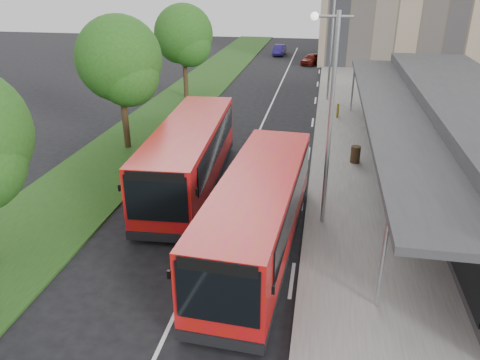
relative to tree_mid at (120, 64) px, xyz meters
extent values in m
plane|color=black|center=(7.01, -9.05, -4.77)|extent=(120.00, 120.00, 0.00)
cube|color=slate|center=(13.01, 10.95, -4.69)|extent=(5.00, 80.00, 0.15)
cube|color=#1B3F14|center=(0.01, 10.95, -4.72)|extent=(5.00, 80.00, 0.10)
cube|color=silver|center=(7.01, 5.95, -4.76)|extent=(0.12, 70.00, 0.01)
cube|color=silver|center=(10.31, -11.05, -4.76)|extent=(0.12, 2.00, 0.01)
cube|color=silver|center=(10.31, -5.05, -4.76)|extent=(0.12, 2.00, 0.01)
cube|color=silver|center=(10.31, 0.95, -4.76)|extent=(0.12, 2.00, 0.01)
cube|color=silver|center=(10.31, 6.95, -4.76)|extent=(0.12, 2.00, 0.01)
cube|color=silver|center=(10.31, 12.95, -4.76)|extent=(0.12, 2.00, 0.01)
cube|color=silver|center=(10.31, 18.95, -4.76)|extent=(0.12, 2.00, 0.01)
cube|color=silver|center=(10.31, 24.95, -4.76)|extent=(0.12, 2.00, 0.01)
cube|color=silver|center=(10.31, 30.95, -4.76)|extent=(0.12, 2.00, 0.01)
cube|color=silver|center=(10.31, 36.95, -4.76)|extent=(0.12, 2.00, 0.01)
cube|color=#313033|center=(18.01, -1.05, -2.77)|extent=(5.00, 26.00, 4.00)
cube|color=black|center=(15.49, -1.05, -3.17)|extent=(0.06, 24.00, 2.20)
cube|color=#313033|center=(14.21, -1.05, -1.47)|extent=(2.80, 26.00, 0.25)
cylinder|color=#9A9EA2|center=(12.91, -12.05, -3.12)|extent=(0.12, 0.12, 3.30)
cylinder|color=#9A9EA2|center=(12.91, 9.95, -3.12)|extent=(0.12, 0.12, 3.30)
cylinder|color=black|center=(0.01, -0.05, -2.96)|extent=(0.36, 0.36, 3.61)
sphere|color=#225215|center=(0.01, -0.05, 0.32)|extent=(4.60, 4.60, 4.60)
sphere|color=#225215|center=(0.61, -0.45, -0.50)|extent=(3.28, 3.28, 3.28)
sphere|color=#225215|center=(-0.49, 0.45, -0.25)|extent=(3.61, 3.61, 3.61)
cylinder|color=black|center=(0.01, 11.95, -3.00)|extent=(0.36, 0.36, 3.54)
sphere|color=#225215|center=(0.01, 11.95, 0.21)|extent=(4.50, 4.50, 4.50)
sphere|color=#225215|center=(0.61, 11.55, -0.59)|extent=(3.21, 3.21, 3.21)
sphere|color=#225215|center=(-0.49, 12.45, -0.35)|extent=(3.54, 3.54, 3.54)
cylinder|color=#9A9EA2|center=(11.21, -7.05, -0.62)|extent=(0.16, 0.16, 8.00)
cylinder|color=#9A9EA2|center=(11.01, -7.05, 3.18)|extent=(1.40, 0.10, 0.10)
sphere|color=silver|center=(10.41, -7.05, 3.18)|extent=(0.28, 0.28, 0.28)
cylinder|color=#9A9EA2|center=(11.21, 12.95, -0.62)|extent=(0.16, 0.16, 8.00)
cube|color=#B9091A|center=(8.93, -9.49, -3.13)|extent=(3.02, 10.40, 2.59)
cube|color=black|center=(8.93, -9.49, -4.40)|extent=(3.04, 10.42, 0.29)
cube|color=black|center=(8.65, -14.64, -2.86)|extent=(2.20, 0.17, 1.71)
cube|color=black|center=(9.22, -4.34, -2.71)|extent=(2.15, 0.17, 1.27)
cube|color=black|center=(7.71, -9.13, -2.67)|extent=(0.54, 8.80, 1.17)
cube|color=black|center=(10.19, -9.27, -2.67)|extent=(0.54, 8.80, 1.17)
cube|color=black|center=(8.65, -14.65, -4.38)|extent=(2.45, 0.22, 0.34)
cube|color=black|center=(8.65, -14.65, -2.03)|extent=(2.05, 0.15, 0.34)
cube|color=black|center=(7.29, -14.35, -2.62)|extent=(0.08, 0.08, 0.24)
cube|color=black|center=(10.03, -14.50, -2.62)|extent=(0.08, 0.08, 0.24)
cylinder|color=black|center=(7.72, -12.76, -4.33)|extent=(0.34, 0.90, 0.88)
cylinder|color=black|center=(9.77, -12.87, -4.33)|extent=(0.34, 0.90, 0.88)
cylinder|color=black|center=(8.09, -6.11, -4.33)|extent=(0.34, 0.90, 0.88)
cylinder|color=black|center=(10.15, -6.22, -4.33)|extent=(0.34, 0.90, 0.88)
cube|color=#B9091A|center=(5.03, -4.54, -3.08)|extent=(3.14, 10.74, 2.68)
cube|color=black|center=(5.03, -4.54, -4.39)|extent=(3.16, 10.76, 0.30)
cube|color=black|center=(5.34, -9.85, -2.80)|extent=(2.27, 0.18, 1.77)
cube|color=black|center=(4.72, 0.78, -2.65)|extent=(2.22, 0.18, 1.31)
cube|color=black|center=(3.73, -4.31, -2.60)|extent=(0.58, 9.08, 1.21)
cube|color=black|center=(6.29, -4.16, -2.60)|extent=(0.58, 9.08, 1.21)
cube|color=black|center=(5.34, -9.86, -4.37)|extent=(2.53, 0.23, 0.35)
cube|color=black|center=(5.34, -9.86, -1.94)|extent=(2.12, 0.16, 0.35)
cube|color=black|center=(3.91, -9.71, -2.55)|extent=(0.08, 0.08, 0.25)
cube|color=black|center=(6.74, -9.55, -2.55)|extent=(0.08, 0.08, 0.25)
cylinder|color=black|center=(4.17, -8.03, -4.32)|extent=(0.36, 0.93, 0.91)
cylinder|color=black|center=(6.29, -7.91, -4.32)|extent=(0.36, 0.93, 0.91)
cylinder|color=black|center=(3.77, -1.17, -4.32)|extent=(0.36, 0.93, 0.91)
cylinder|color=black|center=(5.89, -1.05, -4.32)|extent=(0.36, 0.93, 0.91)
cylinder|color=#392A17|center=(12.77, -0.36, -4.17)|extent=(0.63, 0.63, 0.89)
cylinder|color=yellow|center=(11.94, 7.93, -4.14)|extent=(0.17, 0.17, 0.96)
imported|color=#5E140D|center=(9.35, 28.85, -4.17)|extent=(2.61, 3.79, 1.20)
imported|color=navy|center=(5.23, 34.59, -4.18)|extent=(1.39, 3.65, 1.19)
camera|label=1|loc=(10.89, -23.91, 4.54)|focal=35.00mm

